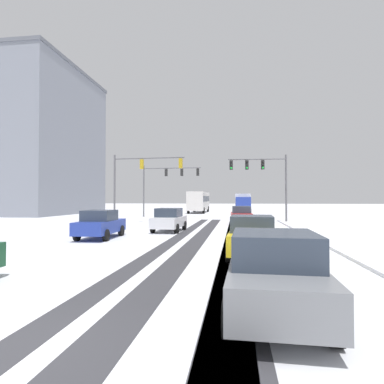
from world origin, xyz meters
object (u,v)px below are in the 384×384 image
object	(u,v)px
traffic_signal_near_right	(263,173)
car_grey_sixth	(274,273)
traffic_signal_far_left	(166,178)
car_white_second	(169,220)
bus_oncoming	(199,201)
traffic_signal_near_left	(139,173)
car_yellow_cab_fourth	(252,236)
box_truck_delivery	(243,203)
car_red_lead	(241,215)
car_blue_third	(100,224)

from	to	relation	value
traffic_signal_near_right	car_grey_sixth	bearing A→B (deg)	-94.17
traffic_signal_far_left	car_white_second	distance (m)	18.46
bus_oncoming	car_white_second	bearing A→B (deg)	-87.36
traffic_signal_near_right	traffic_signal_near_left	bearing A→B (deg)	-170.18
car_yellow_cab_fourth	car_grey_sixth	bearing A→B (deg)	-88.87
traffic_signal_far_left	car_white_second	size ratio (longest dim) A/B	1.77
traffic_signal_far_left	box_truck_delivery	bearing A→B (deg)	44.55
traffic_signal_near_left	traffic_signal_near_right	distance (m)	11.88
car_red_lead	box_truck_delivery	world-z (taller)	box_truck_delivery
traffic_signal_far_left	traffic_signal_near_right	distance (m)	13.72
car_white_second	traffic_signal_far_left	bearing A→B (deg)	102.81
car_grey_sixth	traffic_signal_far_left	bearing A→B (deg)	105.67
car_red_lead	car_yellow_cab_fourth	distance (m)	16.39
traffic_signal_near_right	car_white_second	size ratio (longest dim) A/B	1.56
car_yellow_cab_fourth	box_truck_delivery	xyz separation A→B (m)	(0.42, 36.49, 0.82)
traffic_signal_near_right	box_truck_delivery	world-z (taller)	traffic_signal_near_right
car_yellow_cab_fourth	bus_oncoming	distance (m)	41.05
car_grey_sixth	bus_oncoming	size ratio (longest dim) A/B	0.38
car_blue_third	box_truck_delivery	distance (m)	32.65
traffic_signal_far_left	car_grey_sixth	bearing A→B (deg)	-74.33
box_truck_delivery	car_red_lead	bearing A→B (deg)	-91.59
car_white_second	car_grey_sixth	world-z (taller)	same
traffic_signal_near_left	traffic_signal_near_right	world-z (taller)	same
traffic_signal_far_left	car_blue_third	distance (m)	22.35
traffic_signal_near_left	bus_oncoming	distance (m)	23.84
car_blue_third	car_yellow_cab_fourth	distance (m)	9.75
traffic_signal_near_left	car_red_lead	size ratio (longest dim) A/B	1.66
car_white_second	car_blue_third	size ratio (longest dim) A/B	1.00
car_yellow_cab_fourth	bus_oncoming	size ratio (longest dim) A/B	0.38
traffic_signal_far_left	traffic_signal_near_right	size ratio (longest dim) A/B	1.14
traffic_signal_far_left	car_white_second	world-z (taller)	traffic_signal_far_left
traffic_signal_near_right	car_blue_third	size ratio (longest dim) A/B	1.57
traffic_signal_near_left	traffic_signal_far_left	xyz separation A→B (m)	(0.54, 10.00, 0.15)
traffic_signal_far_left	car_white_second	bearing A→B (deg)	-77.19
traffic_signal_far_left	bus_oncoming	distance (m)	14.01
car_red_lead	bus_oncoming	size ratio (longest dim) A/B	0.38
traffic_signal_near_left	car_blue_third	world-z (taller)	traffic_signal_near_left
traffic_signal_near_left	box_truck_delivery	bearing A→B (deg)	62.44
car_grey_sixth	traffic_signal_near_left	bearing A→B (deg)	113.00
car_blue_third	bus_oncoming	bearing A→B (deg)	87.26
car_white_second	car_yellow_cab_fourth	bearing A→B (deg)	-61.11
car_red_lead	car_white_second	distance (m)	8.60
traffic_signal_near_right	car_red_lead	distance (m)	5.21
car_red_lead	traffic_signal_near_right	bearing A→B (deg)	51.64
car_grey_sixth	car_blue_third	bearing A→B (deg)	126.88
car_grey_sixth	bus_oncoming	world-z (taller)	bus_oncoming
car_blue_third	car_grey_sixth	xyz separation A→B (m)	(8.46, -11.28, 0.00)
traffic_signal_near_left	bus_oncoming	bearing A→B (deg)	82.48
traffic_signal_far_left	car_red_lead	distance (m)	14.54
traffic_signal_near_left	car_blue_third	xyz separation A→B (m)	(1.40, -11.97, -3.87)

